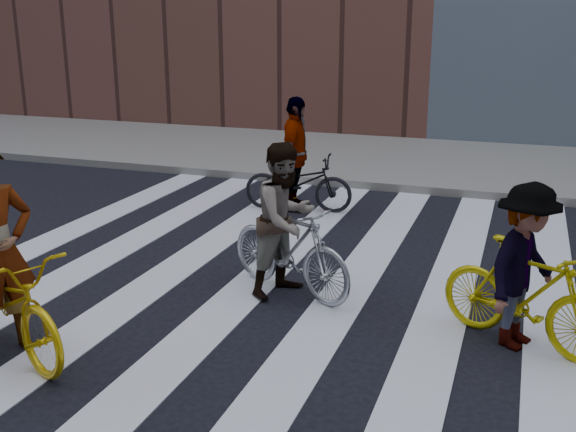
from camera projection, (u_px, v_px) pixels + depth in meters
The scene contains 10 objects.
ground at pixel (294, 294), 7.63m from camera, with size 100.00×100.00×0.00m, color black.
sidewalk_far at pixel (408, 161), 14.39m from camera, with size 100.00×5.00×0.15m, color slate.
zebra_crosswalk at pixel (294, 294), 7.63m from camera, with size 8.25×10.00×0.01m.
bike_yellow_left at pixel (6, 301), 6.16m from camera, with size 0.69×1.99×1.04m, color gold.
bike_silver_mid at pixel (290, 248), 7.53m from camera, with size 0.50×1.78×1.07m, color #A0A2AA.
bike_yellow_right at pixel (527, 295), 6.29m from camera, with size 0.49×1.73×1.04m, color #C6B40B.
bike_dark_rear at pixel (298, 183), 10.84m from camera, with size 0.61×1.76×0.92m, color black.
rider_mid at pixel (285, 220), 7.45m from camera, with size 0.84×0.66×1.73m, color slate.
rider_right at pixel (524, 267), 6.23m from camera, with size 1.03×0.59×1.59m, color slate.
rider_rear at pixel (295, 155), 10.73m from camera, with size 1.08×0.45×1.84m, color slate.
Camera 1 is at (2.31, -6.69, 3.01)m, focal length 42.00 mm.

